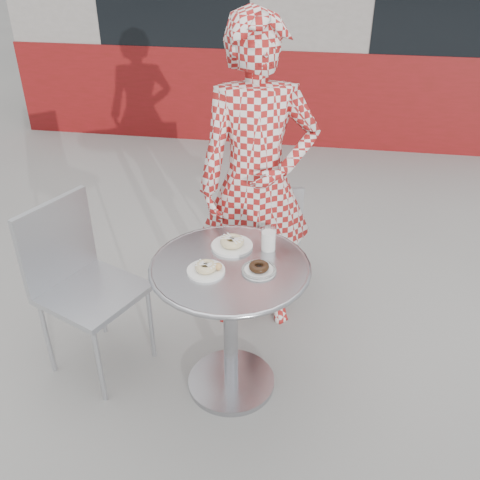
% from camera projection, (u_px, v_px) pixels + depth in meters
% --- Properties ---
extents(ground, '(60.00, 60.00, 0.00)m').
position_uv_depth(ground, '(223.00, 382.00, 2.90)').
color(ground, '#9F9C97').
rests_on(ground, ground).
extents(bistro_table, '(0.76, 0.76, 0.77)m').
position_uv_depth(bistro_table, '(230.00, 297.00, 2.59)').
color(bistro_table, '#B6B6BB').
rests_on(bistro_table, ground).
extents(chair_far, '(0.46, 0.46, 0.78)m').
position_uv_depth(chair_far, '(267.00, 251.00, 3.59)').
color(chair_far, '#B0B2B8').
rests_on(chair_far, ground).
extents(chair_left, '(0.60, 0.60, 0.96)m').
position_uv_depth(chair_left, '(96.00, 321.00, 2.88)').
color(chair_left, '#B0B2B8').
rests_on(chair_left, ground).
extents(seated_person, '(0.75, 0.59, 1.81)m').
position_uv_depth(seated_person, '(257.00, 184.00, 2.94)').
color(seated_person, maroon).
rests_on(seated_person, ground).
extents(plate_far, '(0.20, 0.20, 0.05)m').
position_uv_depth(plate_far, '(232.00, 243.00, 2.62)').
color(plate_far, white).
rests_on(plate_far, bistro_table).
extents(plate_near, '(0.18, 0.18, 0.05)m').
position_uv_depth(plate_near, '(207.00, 268.00, 2.44)').
color(plate_near, white).
rests_on(plate_near, bistro_table).
extents(plate_checker, '(0.16, 0.16, 0.04)m').
position_uv_depth(plate_checker, '(259.00, 269.00, 2.44)').
color(plate_checker, white).
rests_on(plate_checker, bistro_table).
extents(milk_cup, '(0.07, 0.07, 0.12)m').
position_uv_depth(milk_cup, '(268.00, 240.00, 2.58)').
color(milk_cup, white).
rests_on(milk_cup, bistro_table).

